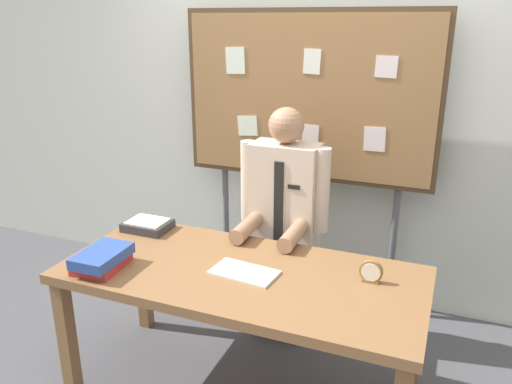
{
  "coord_description": "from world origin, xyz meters",
  "views": [
    {
      "loc": [
        0.91,
        -2.05,
        1.92
      ],
      "look_at": [
        0.0,
        0.2,
        1.08
      ],
      "focal_mm": 35.45,
      "sensor_mm": 36.0,
      "label": 1
    }
  ],
  "objects_px": {
    "bulletin_board": "(307,101)",
    "paper_tray": "(148,225)",
    "book_stack": "(102,259)",
    "open_notebook": "(244,272)",
    "desk_clock": "(371,272)",
    "person": "(284,233)",
    "desk": "(241,285)"
  },
  "relations": [
    {
      "from": "book_stack",
      "to": "paper_tray",
      "type": "height_order",
      "value": "book_stack"
    },
    {
      "from": "desk",
      "to": "book_stack",
      "type": "distance_m",
      "value": 0.71
    },
    {
      "from": "person",
      "to": "desk_clock",
      "type": "relative_size",
      "value": 13.11
    },
    {
      "from": "desk",
      "to": "person",
      "type": "distance_m",
      "value": 0.65
    },
    {
      "from": "person",
      "to": "paper_tray",
      "type": "distance_m",
      "value": 0.82
    },
    {
      "from": "person",
      "to": "book_stack",
      "type": "distance_m",
      "value": 1.11
    },
    {
      "from": "book_stack",
      "to": "desk_clock",
      "type": "height_order",
      "value": "desk_clock"
    },
    {
      "from": "bulletin_board",
      "to": "desk_clock",
      "type": "relative_size",
      "value": 17.99
    },
    {
      "from": "open_notebook",
      "to": "desk_clock",
      "type": "distance_m",
      "value": 0.61
    },
    {
      "from": "bulletin_board",
      "to": "paper_tray",
      "type": "xyz_separation_m",
      "value": [
        -0.72,
        -0.8,
        -0.66
      ]
    },
    {
      "from": "book_stack",
      "to": "open_notebook",
      "type": "distance_m",
      "value": 0.71
    },
    {
      "from": "person",
      "to": "book_stack",
      "type": "xyz_separation_m",
      "value": [
        -0.65,
        -0.89,
        0.11
      ]
    },
    {
      "from": "bulletin_board",
      "to": "open_notebook",
      "type": "relative_size",
      "value": 6.17
    },
    {
      "from": "paper_tray",
      "to": "bulletin_board",
      "type": "bearing_deg",
      "value": 48.13
    },
    {
      "from": "desk",
      "to": "paper_tray",
      "type": "xyz_separation_m",
      "value": [
        -0.72,
        0.27,
        0.11
      ]
    },
    {
      "from": "person",
      "to": "paper_tray",
      "type": "relative_size",
      "value": 5.56
    },
    {
      "from": "person",
      "to": "open_notebook",
      "type": "relative_size",
      "value": 4.49
    },
    {
      "from": "person",
      "to": "book_stack",
      "type": "relative_size",
      "value": 4.89
    },
    {
      "from": "bulletin_board",
      "to": "open_notebook",
      "type": "bearing_deg",
      "value": -88.61
    },
    {
      "from": "person",
      "to": "desk_clock",
      "type": "height_order",
      "value": "person"
    },
    {
      "from": "bulletin_board",
      "to": "book_stack",
      "type": "xyz_separation_m",
      "value": [
        -0.65,
        -1.31,
        -0.64
      ]
    },
    {
      "from": "desk",
      "to": "open_notebook",
      "type": "height_order",
      "value": "open_notebook"
    },
    {
      "from": "desk",
      "to": "desk_clock",
      "type": "xyz_separation_m",
      "value": [
        0.61,
        0.13,
        0.13
      ]
    },
    {
      "from": "open_notebook",
      "to": "person",
      "type": "bearing_deg",
      "value": 92.26
    },
    {
      "from": "open_notebook",
      "to": "desk",
      "type": "bearing_deg",
      "value": 142.85
    },
    {
      "from": "book_stack",
      "to": "paper_tray",
      "type": "xyz_separation_m",
      "value": [
        -0.07,
        0.5,
        -0.02
      ]
    },
    {
      "from": "desk_clock",
      "to": "person",
      "type": "bearing_deg",
      "value": 139.75
    },
    {
      "from": "desk",
      "to": "open_notebook",
      "type": "bearing_deg",
      "value": -37.15
    },
    {
      "from": "book_stack",
      "to": "person",
      "type": "bearing_deg",
      "value": 53.7
    },
    {
      "from": "person",
      "to": "bulletin_board",
      "type": "xyz_separation_m",
      "value": [
        -0.0,
        0.42,
        0.75
      ]
    },
    {
      "from": "book_stack",
      "to": "desk_clock",
      "type": "xyz_separation_m",
      "value": [
        1.27,
        0.37,
        -0.0
      ]
    },
    {
      "from": "book_stack",
      "to": "paper_tray",
      "type": "distance_m",
      "value": 0.51
    }
  ]
}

